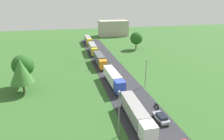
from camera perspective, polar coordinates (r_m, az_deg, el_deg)
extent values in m
cube|color=#2B2B30|center=(50.49, 4.31, -6.46)|extent=(10.00, 140.00, 0.06)
cube|color=white|center=(39.08, 10.83, -15.26)|extent=(0.16, 2.40, 0.01)
cube|color=white|center=(44.18, 7.33, -10.60)|extent=(0.16, 2.40, 0.01)
cube|color=white|center=(50.17, 4.44, -6.60)|extent=(0.16, 2.40, 0.01)
cube|color=white|center=(56.89, 2.07, -3.26)|extent=(0.16, 2.40, 0.01)
cube|color=white|center=(62.64, 0.50, -1.04)|extent=(0.16, 2.40, 0.01)
cube|color=white|center=(68.39, -0.77, 0.77)|extent=(0.16, 2.40, 0.01)
cube|color=white|center=(75.15, -2.00, 2.51)|extent=(0.16, 2.40, 0.01)
cube|color=white|center=(80.97, -2.88, 3.77)|extent=(0.16, 2.40, 0.01)
cube|color=white|center=(87.16, -3.69, 4.90)|extent=(0.16, 2.40, 0.01)
cube|color=white|center=(94.11, -4.47, 6.00)|extent=(0.16, 2.40, 0.01)
cube|color=white|center=(100.91, -5.12, 6.91)|extent=(0.16, 2.40, 0.01)
cube|color=white|center=(34.05, 10.20, -16.95)|extent=(2.48, 2.66, 3.05)
cube|color=black|center=(32.81, 11.13, -17.41)|extent=(2.10, 0.13, 1.34)
cube|color=gray|center=(39.47, 6.26, -10.97)|extent=(2.67, 10.84, 2.64)
cube|color=black|center=(40.26, 6.18, -12.84)|extent=(1.06, 10.28, 0.24)
cylinder|color=black|center=(43.22, 6.14, -10.53)|extent=(0.37, 1.01, 1.00)
cylinder|color=black|center=(42.66, 3.41, -10.88)|extent=(0.37, 1.01, 1.00)
cylinder|color=black|center=(44.29, 5.60, -9.71)|extent=(0.37, 1.01, 1.00)
cylinder|color=black|center=(43.74, 2.94, -10.04)|extent=(0.37, 1.01, 1.00)
cube|color=blue|center=(48.66, 2.23, -4.81)|extent=(2.50, 2.52, 3.02)
cube|color=black|center=(47.42, 2.65, -4.77)|extent=(2.10, 0.15, 1.33)
cube|color=white|center=(54.81, 0.07, -1.68)|extent=(2.78, 10.96, 2.80)
cube|color=black|center=(55.41, 0.07, -3.23)|extent=(1.17, 10.37, 0.24)
cylinder|color=black|center=(49.08, 3.59, -6.56)|extent=(0.38, 1.01, 1.00)
cylinder|color=black|center=(48.51, 1.22, -6.86)|extent=(0.38, 1.01, 1.00)
cylinder|color=black|center=(58.62, 0.23, -2.01)|extent=(0.38, 1.01, 1.00)
cylinder|color=black|center=(58.15, -1.77, -2.21)|extent=(0.38, 1.01, 1.00)
cylinder|color=black|center=(59.80, -0.10, -1.57)|extent=(0.38, 1.01, 1.00)
cylinder|color=black|center=(59.33, -2.06, -1.75)|extent=(0.38, 1.01, 1.00)
cube|color=orange|center=(65.45, -2.57, 1.62)|extent=(2.48, 2.63, 2.80)
cube|color=black|center=(64.14, -2.35, 1.71)|extent=(2.10, 0.13, 1.23)
cube|color=#4C5156|center=(71.66, -3.69, 3.47)|extent=(2.65, 10.18, 2.82)
cube|color=black|center=(72.13, -3.66, 2.24)|extent=(1.05, 9.65, 0.24)
cylinder|color=black|center=(65.51, -1.54, 0.35)|extent=(0.37, 1.01, 1.00)
cylinder|color=black|center=(65.10, -3.34, 0.20)|extent=(0.37, 1.01, 1.00)
cylinder|color=black|center=(75.20, -3.32, 2.90)|extent=(0.37, 1.01, 1.00)
cylinder|color=black|center=(74.85, -4.89, 2.78)|extent=(0.37, 1.01, 1.00)
cylinder|color=black|center=(76.35, -3.49, 3.15)|extent=(0.37, 1.01, 1.00)
cylinder|color=black|center=(76.00, -5.05, 3.03)|extent=(0.37, 1.01, 1.00)
cube|color=yellow|center=(81.24, -5.00, 5.18)|extent=(2.50, 2.32, 2.88)
cube|color=black|center=(80.08, -4.91, 5.36)|extent=(2.10, 0.16, 1.27)
cube|color=gray|center=(87.85, -5.58, 6.48)|extent=(2.80, 10.97, 2.91)
cube|color=black|center=(88.24, -5.54, 5.43)|extent=(1.19, 10.38, 0.24)
cylinder|color=black|center=(81.20, -4.18, 4.15)|extent=(0.38, 1.01, 1.00)
cylinder|color=black|center=(80.96, -5.66, 4.05)|extent=(0.38, 1.01, 1.00)
cylinder|color=black|center=(91.53, -5.12, 5.90)|extent=(0.38, 1.01, 1.00)
cylinder|color=black|center=(91.32, -6.44, 5.82)|extent=(0.38, 1.01, 1.00)
cylinder|color=black|center=(92.80, -5.23, 6.09)|extent=(0.38, 1.01, 1.00)
cylinder|color=black|center=(92.58, -6.52, 6.01)|extent=(0.38, 1.01, 1.00)
cube|color=yellow|center=(100.02, -6.38, 7.92)|extent=(2.44, 2.24, 3.00)
cube|color=black|center=(98.88, -6.31, 8.11)|extent=(2.10, 0.10, 1.32)
cube|color=gray|center=(107.07, -6.90, 8.74)|extent=(2.51, 11.59, 2.64)
cube|color=black|center=(107.37, -6.87, 7.95)|extent=(0.91, 11.01, 0.24)
cylinder|color=black|center=(99.93, -5.70, 7.05)|extent=(0.35, 1.00, 1.00)
cylinder|color=black|center=(99.67, -6.91, 6.98)|extent=(0.35, 1.00, 1.00)
cylinder|color=black|center=(110.89, -6.54, 8.28)|extent=(0.35, 1.00, 1.00)
cylinder|color=black|center=(110.66, -7.63, 8.21)|extent=(0.35, 1.00, 1.00)
cylinder|color=black|center=(112.24, -6.64, 8.41)|extent=(0.35, 1.00, 1.00)
cylinder|color=black|center=(112.02, -7.71, 8.34)|extent=(0.35, 1.00, 1.00)
cube|color=#8C939E|center=(40.55, 13.72, -13.07)|extent=(1.93, 4.18, 0.57)
cube|color=black|center=(40.12, 13.93, -12.59)|extent=(1.58, 2.36, 0.48)
cylinder|color=black|center=(41.39, 11.76, -12.64)|extent=(0.24, 0.65, 0.64)
cylinder|color=black|center=(42.07, 13.72, -12.24)|extent=(0.24, 0.65, 0.64)
cylinder|color=black|center=(39.36, 13.65, -14.67)|extent=(0.24, 0.65, 0.64)
cylinder|color=black|center=(40.07, 15.69, -14.19)|extent=(0.24, 0.65, 0.64)
cylinder|color=black|center=(44.42, 12.99, -10.34)|extent=(0.12, 0.64, 0.64)
cylinder|color=black|center=(45.42, 12.27, -9.56)|extent=(0.14, 0.64, 0.64)
cube|color=black|center=(44.81, 12.64, -9.70)|extent=(0.20, 1.40, 0.36)
ellipsoid|color=black|center=(44.59, 12.75, -9.53)|extent=(0.28, 0.52, 0.28)
cylinder|color=slate|center=(33.76, 1.96, -12.68)|extent=(0.18, 0.18, 8.32)
sphere|color=silver|center=(31.68, 2.05, -6.13)|extent=(0.36, 0.36, 0.36)
cylinder|color=slate|center=(53.27, 9.56, -0.95)|extent=(0.18, 0.18, 7.42)
sphere|color=silver|center=(52.06, 9.80, 3.00)|extent=(0.36, 0.36, 0.36)
cylinder|color=slate|center=(76.17, -7.27, 5.92)|extent=(0.18, 0.18, 8.63)
sphere|color=silver|center=(75.25, -7.41, 9.20)|extent=(0.36, 0.36, 0.36)
cylinder|color=#513823|center=(94.04, 6.83, 6.79)|extent=(0.58, 0.58, 2.97)
sphere|color=#23561E|center=(93.31, 6.92, 8.95)|extent=(5.65, 5.65, 5.65)
cylinder|color=#513823|center=(58.55, -23.45, -2.44)|extent=(0.45, 0.45, 3.63)
sphere|color=#23561E|center=(57.29, -23.98, 1.22)|extent=(5.66, 5.66, 5.66)
cylinder|color=#513823|center=(54.35, -23.81, -4.67)|extent=(0.50, 0.50, 2.74)
cone|color=#38702D|center=(52.81, -24.46, -0.30)|extent=(5.53, 5.53, 6.09)
cube|color=#B2A899|center=(128.22, 0.34, 11.80)|extent=(17.79, 8.81, 9.35)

